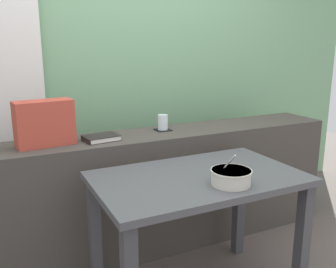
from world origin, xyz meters
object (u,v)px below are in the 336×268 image
object	(u,v)px
breakfast_table	(198,197)
juice_glass	(163,123)
closed_book	(101,138)
soup_bowl	(231,177)
throw_pillow	(44,123)
coaster_square	(163,130)

from	to	relation	value
breakfast_table	juice_glass	world-z (taller)	juice_glass
closed_book	soup_bowl	world-z (taller)	soup_bowl
breakfast_table	throw_pillow	world-z (taller)	throw_pillow
breakfast_table	throw_pillow	xyz separation A→B (m)	(-0.66, 0.61, 0.34)
juice_glass	closed_book	bearing A→B (deg)	-169.85
coaster_square	soup_bowl	distance (m)	0.84
closed_book	soup_bowl	bearing A→B (deg)	-61.09
coaster_square	juice_glass	world-z (taller)	juice_glass
throw_pillow	soup_bowl	xyz separation A→B (m)	(0.73, -0.79, -0.18)
juice_glass	soup_bowl	xyz separation A→B (m)	(-0.03, -0.84, -0.10)
coaster_square	closed_book	xyz separation A→B (m)	(-0.45, -0.08, 0.01)
coaster_square	soup_bowl	bearing A→B (deg)	-92.38
throw_pillow	soup_bowl	size ratio (longest dim) A/B	1.62
juice_glass	soup_bowl	size ratio (longest dim) A/B	0.52
juice_glass	soup_bowl	bearing A→B (deg)	-92.38
breakfast_table	soup_bowl	world-z (taller)	soup_bowl
breakfast_table	throw_pillow	size ratio (longest dim) A/B	3.33
breakfast_table	soup_bowl	xyz separation A→B (m)	(0.07, -0.18, 0.16)
breakfast_table	juice_glass	distance (m)	0.72
throw_pillow	juice_glass	bearing A→B (deg)	3.64
closed_book	soup_bowl	xyz separation A→B (m)	(0.42, -0.76, -0.07)
soup_bowl	closed_book	bearing A→B (deg)	118.91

